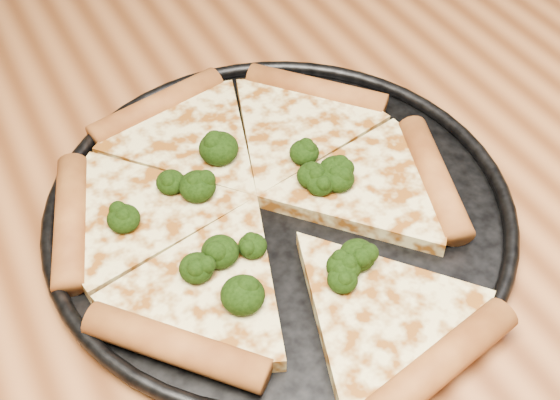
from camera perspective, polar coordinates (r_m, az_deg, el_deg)
name	(u,v)px	position (r m, az deg, el deg)	size (l,w,h in m)	color
dining_table	(258,311)	(0.62, -1.70, -8.45)	(1.20, 0.90, 0.75)	#99582F
pizza_pan	(280,208)	(0.56, 0.00, -0.58)	(0.35, 0.35, 0.02)	black
pizza	(264,204)	(0.55, -1.27, -0.31)	(0.32, 0.36, 0.02)	beige
broccoli_florets	(262,210)	(0.53, -1.37, -0.80)	(0.18, 0.18, 0.02)	black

